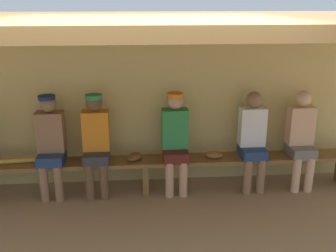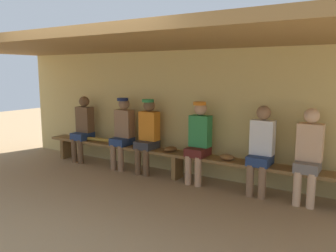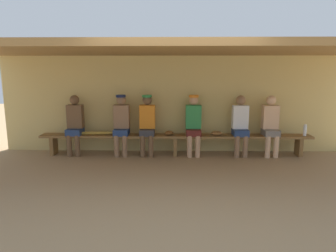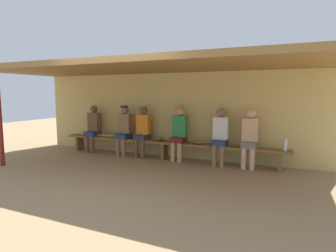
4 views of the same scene
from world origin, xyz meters
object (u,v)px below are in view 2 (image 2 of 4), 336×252
object	(u,v)px
player_in_white	(83,126)
baseball_bat	(99,140)
player_in_red	(309,152)
baseball_glove_tan	(171,149)
baseball_glove_dark_brown	(227,157)
bench	(177,157)
player_shirtless_tan	(199,138)
player_in_blue	(123,130)
player_with_sunglasses	(148,133)
player_rightmost	(261,147)

from	to	relation	value
player_in_white	baseball_bat	size ratio (longest dim) A/B	1.63
player_in_red	baseball_bat	bearing A→B (deg)	-179.95
baseball_glove_tan	baseball_bat	xyz separation A→B (m)	(-1.66, 0.01, -0.01)
baseball_glove_tan	baseball_glove_dark_brown	bearing A→B (deg)	120.28
bench	player_shirtless_tan	world-z (taller)	player_shirtless_tan
player_in_blue	baseball_glove_dark_brown	distance (m)	2.12
bench	baseball_glove_dark_brown	size ratio (longest dim) A/B	25.00
player_in_white	player_with_sunglasses	distance (m)	1.62
player_shirtless_tan	player_in_red	world-z (taller)	player_shirtless_tan
baseball_glove_dark_brown	player_in_white	bearing A→B (deg)	6.46
baseball_bat	bench	bearing A→B (deg)	-5.05
player_in_blue	baseball_glove_tan	distance (m)	1.09
player_rightmost	baseball_glove_tan	xyz separation A→B (m)	(-1.57, -0.01, -0.22)
bench	baseball_bat	world-z (taller)	baseball_bat
player_in_white	player_rightmost	size ratio (longest dim) A/B	1.00
baseball_glove_dark_brown	baseball_glove_tan	world-z (taller)	same
player_shirtless_tan	player_with_sunglasses	xyz separation A→B (m)	(-1.02, 0.00, 0.00)
bench	baseball_glove_dark_brown	bearing A→B (deg)	-1.29
player_rightmost	player_with_sunglasses	size ratio (longest dim) A/B	0.99
bench	player_in_blue	size ratio (longest dim) A/B	4.46
baseball_glove_tan	player_rightmost	bearing A→B (deg)	121.40
bench	baseball_bat	distance (m)	1.80
bench	player_in_white	distance (m)	2.27
baseball_glove_tan	baseball_bat	size ratio (longest dim) A/B	0.29
player_in_white	player_in_blue	bearing A→B (deg)	0.03
player_in_red	player_with_sunglasses	xyz separation A→B (m)	(-2.72, 0.00, 0.02)
player_in_blue	baseball_bat	world-z (taller)	player_in_blue
player_shirtless_tan	baseball_bat	xyz separation A→B (m)	(-2.20, -0.00, -0.25)
player_in_white	player_rightmost	distance (m)	3.67
player_in_white	player_in_red	distance (m)	4.34
player_in_blue	baseball_glove_dark_brown	size ratio (longest dim) A/B	5.60
player_shirtless_tan	baseball_bat	size ratio (longest dim) A/B	1.64
player_in_red	player_with_sunglasses	world-z (taller)	player_with_sunglasses
player_in_white	baseball_bat	distance (m)	0.50
player_in_white	player_with_sunglasses	size ratio (longest dim) A/B	0.99
player_in_white	player_in_red	world-z (taller)	same
baseball_glove_dark_brown	player_in_red	bearing A→B (deg)	-171.96
player_in_blue	baseball_glove_dark_brown	bearing A→B (deg)	-0.66
player_in_blue	player_in_red	bearing A→B (deg)	-0.01
baseball_glove_dark_brown	baseball_bat	xyz separation A→B (m)	(-2.71, 0.02, -0.01)
player_in_blue	baseball_glove_tan	size ratio (longest dim) A/B	5.60
player_in_blue	baseball_bat	distance (m)	0.65
bench	player_in_red	bearing A→B (deg)	0.08
player_shirtless_tan	baseball_glove_dark_brown	xyz separation A→B (m)	(0.51, -0.02, -0.24)
player_shirtless_tan	baseball_bat	world-z (taller)	player_shirtless_tan
baseball_glove_tan	player_shirtless_tan	bearing A→B (deg)	122.12
bench	player_in_red	distance (m)	2.12
player_in_blue	player_in_red	world-z (taller)	player_in_blue
player_shirtless_tan	baseball_glove_tan	world-z (taller)	player_shirtless_tan
player_in_red	player_with_sunglasses	distance (m)	2.72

